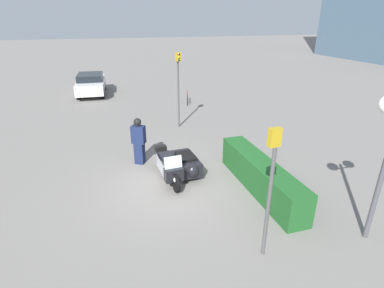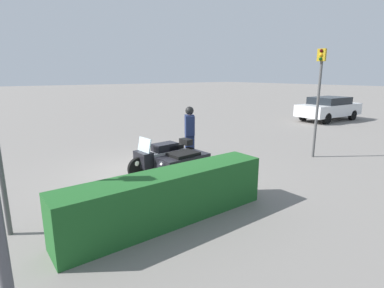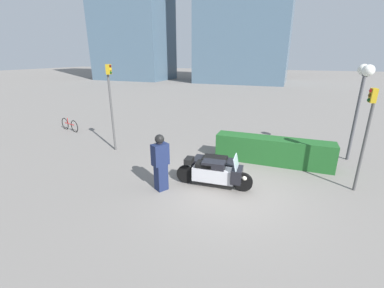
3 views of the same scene
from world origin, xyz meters
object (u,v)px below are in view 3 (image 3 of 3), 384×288
(hedge_bush_curbside, at_px, (273,151))
(twin_lamp_post, at_px, (363,83))
(officer_rider, at_px, (160,161))
(traffic_light_far, at_px, (111,96))
(bicycle_parked, at_px, (70,125))
(traffic_light_near, at_px, (367,126))
(police_motorcycle, at_px, (217,169))

(hedge_bush_curbside, height_order, twin_lamp_post, twin_lamp_post)
(officer_rider, xyz_separation_m, traffic_light_far, (-3.61, 2.52, 1.45))
(officer_rider, xyz_separation_m, twin_lamp_post, (5.98, 4.95, 2.12))
(twin_lamp_post, bearing_deg, bicycle_parked, -177.14)
(twin_lamp_post, bearing_deg, traffic_light_far, -165.79)
(bicycle_parked, bearing_deg, officer_rider, -12.03)
(officer_rider, height_order, hedge_bush_curbside, officer_rider)
(twin_lamp_post, relative_size, bicycle_parked, 2.30)
(officer_rider, distance_m, traffic_light_near, 6.18)
(police_motorcycle, relative_size, officer_rider, 1.37)
(traffic_light_near, xyz_separation_m, bicycle_parked, (-13.72, 2.13, -1.78))
(traffic_light_far, bearing_deg, officer_rider, -46.19)
(police_motorcycle, bearing_deg, officer_rider, -145.63)
(bicycle_parked, bearing_deg, traffic_light_near, 7.06)
(officer_rider, xyz_separation_m, bicycle_parked, (-8.03, 4.25, -0.64))
(officer_rider, xyz_separation_m, traffic_light_near, (5.69, 2.12, 1.14))
(twin_lamp_post, height_order, traffic_light_far, twin_lamp_post)
(bicycle_parked, bearing_deg, police_motorcycle, -2.12)
(twin_lamp_post, distance_m, traffic_light_near, 3.01)
(officer_rider, bearing_deg, bicycle_parked, -177.69)
(bicycle_parked, bearing_deg, twin_lamp_post, 18.74)
(police_motorcycle, xyz_separation_m, officer_rider, (-1.49, -1.16, 0.51))
(bicycle_parked, bearing_deg, hedge_bush_curbside, 11.84)
(officer_rider, relative_size, bicycle_parked, 1.12)
(police_motorcycle, relative_size, bicycle_parked, 1.53)
(officer_rider, distance_m, traffic_light_far, 4.64)
(police_motorcycle, xyz_separation_m, hedge_bush_curbside, (1.61, 2.31, 0.06))
(traffic_light_near, xyz_separation_m, traffic_light_far, (-9.31, 0.40, 0.31))
(traffic_light_far, relative_size, bicycle_parked, 2.28)
(officer_rider, relative_size, twin_lamp_post, 0.49)
(police_motorcycle, xyz_separation_m, bicycle_parked, (-9.52, 3.09, -0.13))
(police_motorcycle, height_order, hedge_bush_curbside, police_motorcycle)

